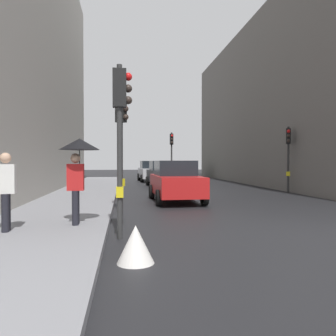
# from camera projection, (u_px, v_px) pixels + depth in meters

# --- Properties ---
(ground_plane) EXTENTS (120.00, 120.00, 0.00)m
(ground_plane) POSITION_uv_depth(u_px,v_px,m) (306.00, 233.00, 8.08)
(ground_plane) COLOR black
(sidewalk_kerb) EXTENTS (3.22, 40.00, 0.16)m
(sidewalk_kerb) POSITION_uv_depth(u_px,v_px,m) (73.00, 203.00, 13.20)
(sidewalk_kerb) COLOR gray
(sidewalk_kerb) RESTS_ON ground
(building_facade_right) EXTENTS (12.00, 27.56, 12.11)m
(building_facade_right) POSITION_uv_depth(u_px,v_px,m) (314.00, 107.00, 26.80)
(building_facade_right) COLOR slate
(building_facade_right) RESTS_ON ground
(traffic_light_near_left) EXTENTS (0.43, 0.24, 3.87)m
(traffic_light_near_left) POSITION_uv_depth(u_px,v_px,m) (121.00, 119.00, 7.40)
(traffic_light_near_left) COLOR #2D2D2D
(traffic_light_near_left) RESTS_ON ground
(traffic_light_near_right) EXTENTS (0.43, 0.39, 3.92)m
(traffic_light_near_right) POSITION_uv_depth(u_px,v_px,m) (122.00, 131.00, 10.71)
(traffic_light_near_right) COLOR #2D2D2D
(traffic_light_near_right) RESTS_ON ground
(traffic_light_far_median) EXTENTS (0.25, 0.43, 3.96)m
(traffic_light_far_median) POSITION_uv_depth(u_px,v_px,m) (172.00, 148.00, 25.89)
(traffic_light_far_median) COLOR #2D2D2D
(traffic_light_far_median) RESTS_ON ground
(traffic_light_mid_street) EXTENTS (0.34, 0.45, 3.61)m
(traffic_light_mid_street) POSITION_uv_depth(u_px,v_px,m) (288.00, 147.00, 18.11)
(traffic_light_mid_street) COLOR #2D2D2D
(traffic_light_mid_street) RESTS_ON ground
(car_red_sedan) EXTENTS (2.10, 4.24, 1.76)m
(car_red_sedan) POSITION_uv_depth(u_px,v_px,m) (176.00, 181.00, 14.36)
(car_red_sedan) COLOR red
(car_red_sedan) RESTS_ON ground
(car_silver_hatchback) EXTENTS (2.19, 4.29, 1.76)m
(car_silver_hatchback) POSITION_uv_depth(u_px,v_px,m) (151.00, 171.00, 28.69)
(car_silver_hatchback) COLOR #BCBCC1
(car_silver_hatchback) RESTS_ON ground
(car_green_estate) EXTENTS (2.17, 4.28, 1.76)m
(car_green_estate) POSITION_uv_depth(u_px,v_px,m) (186.00, 169.00, 36.04)
(car_green_estate) COLOR #2D6038
(car_green_estate) RESTS_ON ground
(car_dark_suv) EXTENTS (2.17, 4.28, 1.76)m
(car_dark_suv) POSITION_uv_depth(u_px,v_px,m) (163.00, 174.00, 22.69)
(car_dark_suv) COLOR black
(car_dark_suv) RESTS_ON ground
(pedestrian_with_umbrella) EXTENTS (1.00, 1.00, 2.14)m
(pedestrian_with_umbrella) POSITION_uv_depth(u_px,v_px,m) (78.00, 157.00, 8.28)
(pedestrian_with_umbrella) COLOR black
(pedestrian_with_umbrella) RESTS_ON sidewalk_kerb
(pedestrian_with_black_backpack) EXTENTS (0.63, 0.37, 1.77)m
(pedestrian_with_black_backpack) POSITION_uv_depth(u_px,v_px,m) (4.00, 187.00, 7.47)
(pedestrian_with_black_backpack) COLOR black
(pedestrian_with_black_backpack) RESTS_ON sidewalk_kerb
(warning_sign_triangle) EXTENTS (0.64, 0.64, 0.65)m
(warning_sign_triangle) POSITION_uv_depth(u_px,v_px,m) (136.00, 244.00, 5.67)
(warning_sign_triangle) COLOR silver
(warning_sign_triangle) RESTS_ON ground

